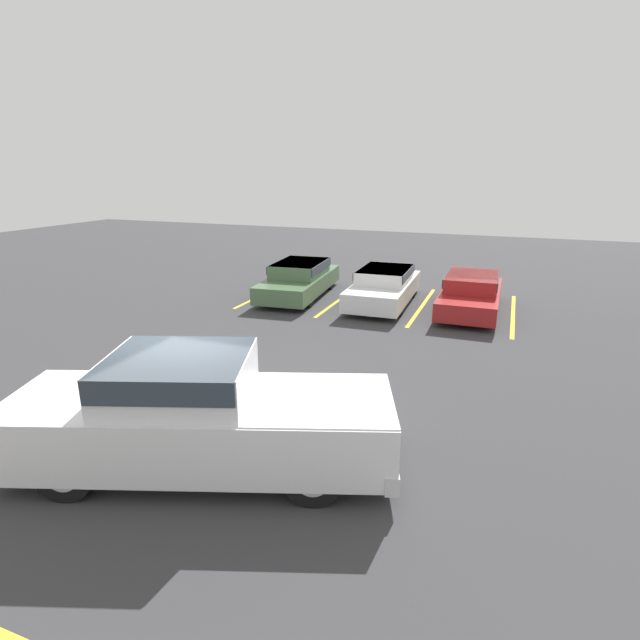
{
  "coord_description": "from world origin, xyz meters",
  "views": [
    {
      "loc": [
        4.98,
        -6.65,
        4.45
      ],
      "look_at": [
        0.92,
        3.96,
        1.0
      ],
      "focal_mm": 28.0,
      "sensor_mm": 36.0,
      "label": 1
    }
  ],
  "objects_px": {
    "parked_sedan_a": "(300,278)",
    "parked_sedan_c": "(471,292)",
    "pickup_truck": "(202,414)",
    "parked_sedan_b": "(384,285)"
  },
  "relations": [
    {
      "from": "parked_sedan_a",
      "to": "parked_sedan_c",
      "type": "distance_m",
      "value": 5.99
    },
    {
      "from": "pickup_truck",
      "to": "parked_sedan_a",
      "type": "xyz_separation_m",
      "value": [
        -2.95,
        10.61,
        -0.24
      ]
    },
    {
      "from": "parked_sedan_b",
      "to": "pickup_truck",
      "type": "bearing_deg",
      "value": -2.59
    },
    {
      "from": "parked_sedan_b",
      "to": "parked_sedan_c",
      "type": "distance_m",
      "value": 2.85
    },
    {
      "from": "pickup_truck",
      "to": "parked_sedan_a",
      "type": "relative_size",
      "value": 1.25
    },
    {
      "from": "parked_sedan_b",
      "to": "parked_sedan_c",
      "type": "bearing_deg",
      "value": 89.82
    },
    {
      "from": "parked_sedan_a",
      "to": "parked_sedan_b",
      "type": "relative_size",
      "value": 1.06
    },
    {
      "from": "parked_sedan_a",
      "to": "parked_sedan_b",
      "type": "distance_m",
      "value": 3.14
    },
    {
      "from": "pickup_truck",
      "to": "parked_sedan_c",
      "type": "relative_size",
      "value": 1.35
    },
    {
      "from": "pickup_truck",
      "to": "parked_sedan_b",
      "type": "xyz_separation_m",
      "value": [
        0.19,
        10.61,
        -0.26
      ]
    }
  ]
}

